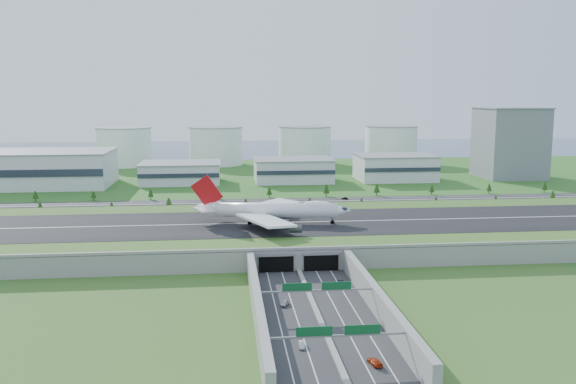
{
  "coord_description": "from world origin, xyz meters",
  "views": [
    {
      "loc": [
        -27.17,
        -270.12,
        65.84
      ],
      "look_at": [
        4.91,
        35.0,
        16.64
      ],
      "focal_mm": 38.0,
      "sensor_mm": 36.0,
      "label": 1
    }
  ],
  "objects": [
    {
      "name": "car_3",
      "position": [
        8.86,
        -131.98,
        0.92
      ],
      "size": [
        3.4,
        5.85,
        1.59
      ],
      "primitive_type": "imported",
      "rotation": [
        0.0,
        0.0,
        3.37
      ],
      "color": "#AB310F",
      "rests_on": "ground"
    },
    {
      "name": "airfield_deck",
      "position": [
        0.0,
        -0.09,
        4.12
      ],
      "size": [
        520.0,
        100.0,
        9.2
      ],
      "color": "gray",
      "rests_on": "ground"
    },
    {
      "name": "fuel_tank_a",
      "position": [
        -120.0,
        310.0,
        17.5
      ],
      "size": [
        50.0,
        50.0,
        35.0
      ],
      "primitive_type": "cylinder",
      "color": "white",
      "rests_on": "ground"
    },
    {
      "name": "fuel_tank_c",
      "position": [
        50.0,
        310.0,
        17.5
      ],
      "size": [
        50.0,
        50.0,
        35.0
      ],
      "primitive_type": "cylinder",
      "color": "white",
      "rests_on": "ground"
    },
    {
      "name": "car_2",
      "position": [
        12.46,
        -67.49,
        0.82
      ],
      "size": [
        3.9,
        5.56,
        1.41
      ],
      "primitive_type": "imported",
      "rotation": [
        0.0,
        0.0,
        2.8
      ],
      "color": "#0B1738",
      "rests_on": "ground"
    },
    {
      "name": "car_7",
      "position": [
        6.34,
        104.26,
        0.84
      ],
      "size": [
        5.11,
        2.39,
        1.44
      ],
      "primitive_type": "imported",
      "rotation": [
        0.0,
        0.0,
        -1.65
      ],
      "color": "white",
      "rests_on": "ground"
    },
    {
      "name": "hangar_mid_a",
      "position": [
        -60.0,
        190.0,
        7.5
      ],
      "size": [
        58.0,
        42.0,
        15.0
      ],
      "primitive_type": "cube",
      "color": "silver",
      "rests_on": "ground"
    },
    {
      "name": "ground",
      "position": [
        0.0,
        0.0,
        0.0
      ],
      "size": [
        1200.0,
        1200.0,
        0.0
      ],
      "primitive_type": "plane",
      "color": "#29581B",
      "rests_on": "ground"
    },
    {
      "name": "car_5",
      "position": [
        48.39,
        104.42,
        0.83
      ],
      "size": [
        4.54,
        2.71,
        1.41
      ],
      "primitive_type": "imported",
      "rotation": [
        0.0,
        0.0,
        -1.87
      ],
      "color": "black",
      "rests_on": "ground"
    },
    {
      "name": "north_expressway",
      "position": [
        0.0,
        95.0,
        0.06
      ],
      "size": [
        560.0,
        36.0,
        0.12
      ],
      "primitive_type": "cube",
      "color": "#28282B",
      "rests_on": "ground"
    },
    {
      "name": "bay_water",
      "position": [
        0.0,
        480.0,
        0.03
      ],
      "size": [
        1200.0,
        260.0,
        0.06
      ],
      "primitive_type": "cube",
      "color": "#374B69",
      "rests_on": "ground"
    },
    {
      "name": "car_4",
      "position": [
        -147.33,
        85.97,
        0.8
      ],
      "size": [
        3.98,
        1.6,
        1.35
      ],
      "primitive_type": "imported",
      "rotation": [
        0.0,
        0.0,
        1.57
      ],
      "color": "#5E5D62",
      "rests_on": "ground"
    },
    {
      "name": "car_0",
      "position": [
        -8.99,
        -87.25,
        0.93
      ],
      "size": [
        3.69,
        5.13,
        1.62
      ],
      "primitive_type": "imported",
      "rotation": [
        0.0,
        0.0,
        -0.42
      ],
      "color": "#AFAFB4",
      "rests_on": "ground"
    },
    {
      "name": "hangar_mid_b",
      "position": [
        25.0,
        190.0,
        8.5
      ],
      "size": [
        58.0,
        42.0,
        17.0
      ],
      "primitive_type": "cube",
      "color": "silver",
      "rests_on": "ground"
    },
    {
      "name": "hangar_west",
      "position": [
        -170.0,
        185.0,
        12.5
      ],
      "size": [
        120.0,
        60.0,
        25.0
      ],
      "primitive_type": "cube",
      "color": "silver",
      "rests_on": "ground"
    },
    {
      "name": "fuel_tank_b",
      "position": [
        -35.0,
        310.0,
        17.5
      ],
      "size": [
        50.0,
        50.0,
        35.0
      ],
      "primitive_type": "cylinder",
      "color": "white",
      "rests_on": "ground"
    },
    {
      "name": "car_6",
      "position": [
        175.56,
        88.96,
        0.88
      ],
      "size": [
        5.65,
        2.96,
        1.52
      ],
      "primitive_type": "imported",
      "rotation": [
        0.0,
        0.0,
        1.49
      ],
      "color": "#ABACB0",
      "rests_on": "ground"
    },
    {
      "name": "sign_gantry_near",
      "position": [
        0.0,
        -95.04,
        6.95
      ],
      "size": [
        38.7,
        0.7,
        9.8
      ],
      "color": "gray",
      "rests_on": "ground"
    },
    {
      "name": "hangar_mid_c",
      "position": [
        105.0,
        190.0,
        9.5
      ],
      "size": [
        58.0,
        42.0,
        19.0
      ],
      "primitive_type": "cube",
      "color": "silver",
      "rests_on": "ground"
    },
    {
      "name": "boeing_747",
      "position": [
        -6.15,
        -0.8,
        14.35
      ],
      "size": [
        72.27,
        67.84,
        22.44
      ],
      "rotation": [
        0.0,
        0.0,
        -0.15
      ],
      "color": "white",
      "rests_on": "airfield_deck"
    },
    {
      "name": "sign_gantry_far",
      "position": [
        0.0,
        -130.04,
        6.95
      ],
      "size": [
        38.7,
        0.7,
        9.8
      ],
      "color": "gray",
      "rests_on": "ground"
    },
    {
      "name": "car_1",
      "position": [
        -7.74,
        -119.63,
        0.83
      ],
      "size": [
        1.91,
        4.45,
        1.43
      ],
      "primitive_type": "imported",
      "rotation": [
        0.0,
        0.0,
        -0.09
      ],
      "color": "silver",
      "rests_on": "ground"
    },
    {
      "name": "office_tower",
      "position": [
        200.0,
        195.0,
        27.5
      ],
      "size": [
        46.0,
        46.0,
        55.0
      ],
      "primitive_type": "cube",
      "color": "slate",
      "rests_on": "ground"
    },
    {
      "name": "fuel_tank_d",
      "position": [
        135.0,
        310.0,
        17.5
      ],
      "size": [
        50.0,
        50.0,
        35.0
      ],
      "primitive_type": "cylinder",
      "color": "white",
      "rests_on": "ground"
    },
    {
      "name": "underpass_road",
      "position": [
        0.0,
        -99.42,
        3.43
      ],
      "size": [
        38.8,
        120.4,
        8.0
      ],
      "color": "#28282B",
      "rests_on": "ground"
    },
    {
      "name": "tree_row",
      "position": [
        19.82,
        95.11,
        4.66
      ],
      "size": [
        501.37,
        48.72,
        8.43
      ],
      "color": "#3D2819",
      "rests_on": "ground"
    }
  ]
}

